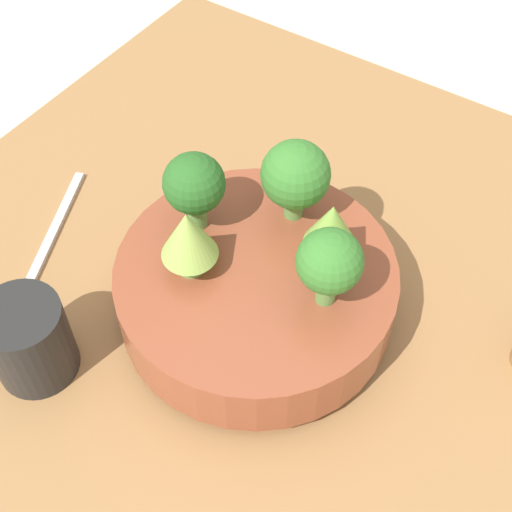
% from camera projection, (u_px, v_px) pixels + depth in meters
% --- Properties ---
extents(ground_plane, '(6.00, 6.00, 0.00)m').
position_uv_depth(ground_plane, '(273.00, 343.00, 0.77)').
color(ground_plane, beige).
extents(table, '(0.88, 0.87, 0.05)m').
position_uv_depth(table, '(274.00, 331.00, 0.75)').
color(table, '#9E7042').
rests_on(table, ground_plane).
extents(bowl, '(0.27, 0.27, 0.08)m').
position_uv_depth(bowl, '(256.00, 289.00, 0.70)').
color(bowl, brown).
rests_on(bowl, table).
extents(broccoli_floret_front, '(0.06, 0.06, 0.09)m').
position_uv_depth(broccoli_floret_front, '(194.00, 185.00, 0.67)').
color(broccoli_floret_front, '#609347').
rests_on(broccoli_floret_front, bowl).
extents(broccoli_floret_left, '(0.07, 0.07, 0.09)m').
position_uv_depth(broccoli_floret_left, '(295.00, 176.00, 0.68)').
color(broccoli_floret_left, '#609347').
rests_on(broccoli_floret_left, bowl).
extents(romanesco_piece_far, '(0.05, 0.05, 0.07)m').
position_uv_depth(romanesco_piece_far, '(331.00, 229.00, 0.65)').
color(romanesco_piece_far, '#7AB256').
rests_on(romanesco_piece_far, bowl).
extents(romanesco_piece_near, '(0.05, 0.05, 0.08)m').
position_uv_depth(romanesco_piece_near, '(188.00, 237.00, 0.64)').
color(romanesco_piece_near, '#6BA34C').
rests_on(romanesco_piece_near, bowl).
extents(broccoli_floret_back, '(0.06, 0.06, 0.08)m').
position_uv_depth(broccoli_floret_back, '(329.00, 264.00, 0.61)').
color(broccoli_floret_back, '#609347').
rests_on(broccoli_floret_back, bowl).
extents(cup, '(0.08, 0.08, 0.09)m').
position_uv_depth(cup, '(29.00, 340.00, 0.66)').
color(cup, black).
rests_on(cup, table).
extents(fork, '(0.18, 0.09, 0.01)m').
position_uv_depth(fork, '(52.00, 235.00, 0.80)').
color(fork, silver).
rests_on(fork, table).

